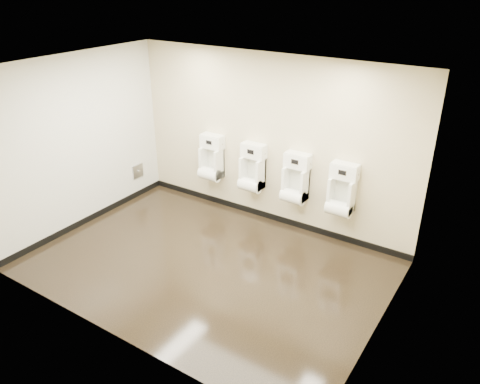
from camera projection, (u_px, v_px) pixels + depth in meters
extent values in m
cube|color=black|center=(207.00, 265.00, 6.82)|extent=(5.00, 3.50, 0.00)
cube|color=silver|center=(200.00, 71.00, 5.62)|extent=(5.00, 3.50, 0.00)
cube|color=beige|center=(269.00, 141.00, 7.55)|extent=(5.00, 0.02, 2.80)
cube|color=beige|center=(103.00, 234.00, 4.90)|extent=(5.00, 0.02, 2.80)
cube|color=beige|center=(78.00, 143.00, 7.45)|extent=(0.02, 3.50, 2.80)
cube|color=beige|center=(390.00, 229.00, 4.99)|extent=(0.02, 3.50, 2.80)
cube|color=silver|center=(78.00, 143.00, 7.45)|extent=(0.01, 3.50, 2.80)
cube|color=black|center=(267.00, 215.00, 8.12)|extent=(5.00, 0.02, 0.10)
cube|color=black|center=(90.00, 218.00, 8.03)|extent=(0.02, 3.50, 0.10)
cube|color=#9E9EA3|center=(138.00, 171.00, 8.74)|extent=(0.03, 0.25, 0.25)
cylinder|color=silver|center=(139.00, 171.00, 8.73)|extent=(0.02, 0.04, 0.04)
cube|color=white|center=(212.00, 163.00, 8.21)|extent=(0.37, 0.27, 0.53)
cube|color=silver|center=(215.00, 159.00, 8.26)|extent=(0.28, 0.01, 0.41)
cylinder|color=white|center=(210.00, 174.00, 8.24)|extent=(0.37, 0.23, 0.23)
cube|color=white|center=(212.00, 142.00, 8.08)|extent=(0.41, 0.20, 0.23)
cube|color=black|center=(209.00, 142.00, 7.99)|extent=(0.10, 0.01, 0.06)
cube|color=silver|center=(209.00, 142.00, 7.99)|extent=(0.12, 0.01, 0.08)
cylinder|color=silver|center=(222.00, 144.00, 7.97)|extent=(0.01, 0.03, 0.03)
cube|color=white|center=(252.00, 173.00, 7.80)|extent=(0.37, 0.27, 0.53)
cube|color=silver|center=(255.00, 169.00, 7.85)|extent=(0.28, 0.01, 0.41)
cylinder|color=white|center=(250.00, 185.00, 7.83)|extent=(0.37, 0.23, 0.23)
cube|color=white|center=(254.00, 151.00, 7.66)|extent=(0.41, 0.20, 0.23)
cube|color=black|center=(250.00, 152.00, 7.57)|extent=(0.10, 0.01, 0.06)
cube|color=silver|center=(250.00, 152.00, 7.58)|extent=(0.12, 0.01, 0.08)
cylinder|color=silver|center=(265.00, 154.00, 7.56)|extent=(0.01, 0.03, 0.03)
cube|color=white|center=(295.00, 184.00, 7.40)|extent=(0.37, 0.27, 0.53)
cube|color=silver|center=(298.00, 180.00, 7.45)|extent=(0.28, 0.01, 0.41)
cylinder|color=white|center=(293.00, 196.00, 7.43)|extent=(0.37, 0.23, 0.23)
cube|color=white|center=(298.00, 161.00, 7.27)|extent=(0.41, 0.20, 0.23)
cube|color=black|center=(295.00, 162.00, 7.18)|extent=(0.10, 0.01, 0.06)
cube|color=silver|center=(295.00, 162.00, 7.18)|extent=(0.12, 0.01, 0.08)
cylinder|color=silver|center=(310.00, 164.00, 7.16)|extent=(0.01, 0.03, 0.03)
cube|color=white|center=(341.00, 195.00, 7.02)|extent=(0.37, 0.27, 0.53)
cube|color=silver|center=(344.00, 191.00, 7.07)|extent=(0.28, 0.01, 0.41)
cylinder|color=white|center=(338.00, 209.00, 7.05)|extent=(0.37, 0.23, 0.23)
cube|color=white|center=(345.00, 172.00, 6.89)|extent=(0.41, 0.20, 0.23)
cube|color=black|center=(342.00, 173.00, 6.80)|extent=(0.10, 0.01, 0.06)
cube|color=silver|center=(342.00, 173.00, 6.80)|extent=(0.12, 0.01, 0.08)
cylinder|color=silver|center=(359.00, 175.00, 6.78)|extent=(0.01, 0.03, 0.03)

